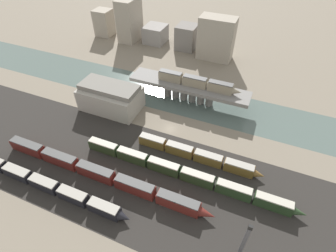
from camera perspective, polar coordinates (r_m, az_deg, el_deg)
name	(u,v)px	position (r m, az deg, el deg)	size (l,w,h in m)	color
ground_plane	(170,129)	(99.15, 0.45, -0.60)	(400.00, 400.00, 0.00)	#756B5B
railbed_yard	(141,176)	(84.75, -5.89, -10.84)	(280.00, 42.00, 0.01)	#282623
river_water	(188,100)	(113.65, 4.33, 5.75)	(320.00, 22.49, 0.01)	#4C5B56
bridge	(189,89)	(110.34, 4.49, 8.14)	(50.51, 9.69, 7.72)	slate
train_on_bridge	(197,82)	(107.30, 6.40, 9.47)	(34.44, 2.93, 4.15)	gray
train_yard_near	(48,185)	(87.94, -24.69, -11.64)	(55.06, 3.08, 3.54)	black
train_yard_mid	(100,174)	(85.04, -14.61, -10.01)	(72.15, 3.11, 4.17)	#5B1E19
train_yard_far	(183,173)	(82.68, 3.38, -10.24)	(70.29, 2.69, 4.02)	#23381E
train_yard_outer	(197,155)	(88.03, 6.28, -6.27)	(43.00, 2.85, 3.80)	brown
warehouse_building	(111,97)	(108.44, -12.35, 6.17)	(23.65, 14.27, 10.97)	#9E998E
signal_tower	(244,241)	(68.48, 16.27, -22.95)	(1.00, 0.97, 14.41)	#4C4C51
city_block_far_left	(104,23)	(173.36, -13.77, 21.00)	(9.72, 9.11, 15.08)	gray
city_block_left	(129,20)	(162.94, -8.38, 21.88)	(9.45, 15.23, 23.27)	gray
city_block_center	(155,34)	(161.06, -2.75, 19.36)	(11.76, 12.42, 9.49)	gray
city_block_right	(187,37)	(153.10, 4.08, 18.75)	(10.62, 11.22, 12.97)	slate
city_block_far_right	(216,39)	(142.43, 10.45, 18.20)	(17.86, 9.68, 21.55)	gray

